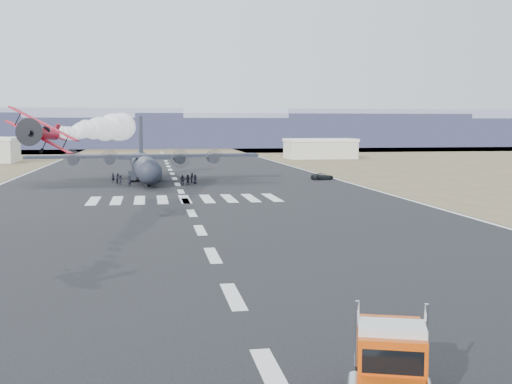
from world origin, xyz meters
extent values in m
plane|color=black|center=(0.00, 0.00, 0.00)|extent=(500.00, 500.00, 0.00)
cube|color=brown|center=(0.00, 230.00, 0.00)|extent=(500.00, 80.00, 0.00)
cube|color=#8288A5|center=(-65.00, 260.00, 8.50)|extent=(150.00, 50.00, 17.00)
cube|color=#8288A5|center=(0.00, 260.00, 6.50)|extent=(150.00, 50.00, 13.00)
cube|color=#8288A5|center=(65.00, 260.00, 7.50)|extent=(150.00, 50.00, 15.00)
cube|color=#8288A5|center=(130.00, 260.00, 8.50)|extent=(150.00, 50.00, 17.00)
cube|color=beige|center=(46.00, 150.00, 2.60)|extent=(20.00, 12.00, 5.20)
cube|color=white|center=(46.00, 150.00, 5.50)|extent=(20.50, 12.50, 0.80)
cube|color=#BE5F0B|center=(3.23, -16.43, 1.98)|extent=(2.65, 2.26, 1.98)
cube|color=black|center=(2.98, -17.15, 2.29)|extent=(1.90, 0.75, 0.81)
cube|color=silver|center=(3.32, -16.17, 3.01)|extent=(2.59, 2.09, 0.45)
cube|color=#BE5F0B|center=(3.75, -14.90, 1.71)|extent=(2.71, 2.43, 2.34)
cylinder|color=black|center=(2.84, -14.39, 0.49)|extent=(0.66, 1.05, 0.99)
cylinder|color=black|center=(3.13, -13.54, 0.49)|extent=(0.66, 1.05, 0.99)
cylinder|color=black|center=(5.08, -14.21, 0.49)|extent=(0.66, 1.05, 0.99)
cylinder|color=#C10C35|center=(-13.89, 22.97, 9.20)|extent=(1.64, 5.44, 0.97)
sphere|color=black|center=(-13.86, 23.18, 9.57)|extent=(0.75, 0.75, 0.75)
cylinder|color=black|center=(-14.22, 20.41, 9.20)|extent=(1.15, 0.77, 1.07)
cylinder|color=black|center=(-14.26, 20.04, 9.20)|extent=(2.35, 0.33, 2.36)
cube|color=#C10C35|center=(-13.94, 22.54, 8.82)|extent=(5.90, 1.80, 2.96)
cube|color=#C10C35|center=(-13.99, 22.22, 10.11)|extent=(6.09, 1.82, 3.05)
cube|color=#C10C35|center=(-13.58, 25.41, 9.73)|extent=(0.23, 0.97, 1.07)
cube|color=#C10C35|center=(-13.58, 25.41, 9.20)|extent=(2.22, 1.02, 0.09)
cylinder|color=black|center=(-14.85, 22.22, 7.91)|extent=(0.19, 0.48, 0.47)
cylinder|color=black|center=(-13.15, 22.01, 7.91)|extent=(0.19, 0.48, 0.47)
sphere|color=white|center=(-13.55, 25.63, 9.20)|extent=(0.75, 0.75, 0.75)
sphere|color=white|center=(-13.23, 28.18, 9.23)|extent=(0.98, 0.98, 0.98)
sphere|color=white|center=(-12.90, 30.74, 9.26)|extent=(1.21, 1.21, 1.21)
sphere|color=white|center=(-12.57, 33.29, 9.29)|extent=(1.44, 1.44, 1.44)
sphere|color=white|center=(-12.25, 35.84, 9.33)|extent=(1.67, 1.67, 1.67)
sphere|color=white|center=(-11.92, 38.40, 9.36)|extent=(1.90, 1.90, 1.90)
sphere|color=white|center=(-11.60, 40.95, 9.39)|extent=(2.12, 2.12, 2.12)
sphere|color=white|center=(-11.27, 43.50, 9.42)|extent=(2.35, 2.35, 2.35)
sphere|color=white|center=(-10.95, 46.06, 9.46)|extent=(2.58, 2.58, 2.58)
sphere|color=white|center=(-10.62, 48.61, 9.49)|extent=(2.81, 2.81, 2.81)
sphere|color=white|center=(-10.29, 51.17, 9.52)|extent=(3.04, 3.04, 3.04)
sphere|color=white|center=(-9.97, 53.72, 9.55)|extent=(3.27, 3.27, 3.27)
sphere|color=white|center=(-9.64, 56.27, 9.58)|extent=(3.50, 3.50, 3.50)
sphere|color=white|center=(-9.32, 58.83, 9.62)|extent=(3.73, 3.73, 3.73)
sphere|color=white|center=(-8.99, 61.38, 9.65)|extent=(3.95, 3.95, 3.95)
sphere|color=white|center=(-8.67, 63.93, 9.68)|extent=(4.18, 4.18, 4.18)
cylinder|color=#1D222C|center=(-5.46, 79.62, 2.62)|extent=(5.69, 28.42, 4.03)
sphere|color=#1D222C|center=(-4.63, 65.54, 2.62)|extent=(4.03, 4.03, 4.03)
cone|color=#1D222C|center=(-6.29, 93.71, 2.62)|extent=(4.38, 6.28, 4.03)
cube|color=#1D222C|center=(-5.40, 78.62, 4.54)|extent=(40.50, 6.61, 0.50)
cylinder|color=#1D222C|center=(-17.45, 77.40, 4.03)|extent=(2.04, 3.93, 1.81)
cylinder|color=#3F3F44|center=(-17.33, 75.39, 4.03)|extent=(3.42, 0.25, 3.43)
cylinder|color=#1D222C|center=(-11.41, 77.76, 4.03)|extent=(2.04, 3.93, 1.81)
cylinder|color=#3F3F44|center=(-11.29, 75.74, 4.03)|extent=(3.42, 0.25, 3.43)
cylinder|color=#1D222C|center=(0.67, 78.47, 4.03)|extent=(2.04, 3.93, 1.81)
cylinder|color=#3F3F44|center=(0.79, 76.46, 4.03)|extent=(3.42, 0.25, 3.43)
cylinder|color=#1D222C|center=(6.71, 78.83, 4.03)|extent=(2.04, 3.93, 1.81)
cylinder|color=#3F3F44|center=(6.83, 76.82, 4.03)|extent=(3.42, 0.25, 3.43)
cube|color=#1D222C|center=(-6.17, 91.70, 7.66)|extent=(0.87, 4.56, 8.06)
cube|color=#1D222C|center=(-6.20, 92.20, 3.43)|extent=(14.27, 3.85, 0.35)
cube|color=#1D222C|center=(-7.73, 80.50, 1.11)|extent=(1.56, 6.11, 1.61)
cylinder|color=black|center=(-7.73, 80.50, 0.55)|extent=(0.57, 1.14, 1.11)
cube|color=#1D222C|center=(-3.30, 80.76, 1.11)|extent=(1.56, 6.11, 1.61)
cylinder|color=black|center=(-3.30, 80.76, 0.55)|extent=(0.57, 1.14, 1.11)
cylinder|color=black|center=(-4.80, 68.55, 0.45)|extent=(0.46, 0.93, 0.91)
imported|color=black|center=(26.62, 77.10, 0.59)|extent=(4.56, 2.82, 1.18)
imported|color=black|center=(-7.85, 69.75, 0.89)|extent=(0.76, 0.68, 1.77)
imported|color=black|center=(-9.93, 75.27, 0.87)|extent=(0.93, 0.99, 1.75)
imported|color=black|center=(-9.43, 72.55, 0.86)|extent=(1.17, 0.68, 1.71)
imported|color=black|center=(0.76, 69.93, 0.90)|extent=(1.10, 0.65, 1.80)
imported|color=black|center=(3.02, 72.45, 0.81)|extent=(0.89, 0.92, 1.62)
imported|color=black|center=(1.67, 70.28, 0.90)|extent=(1.69, 1.36, 1.79)
imported|color=black|center=(-10.86, 77.51, 0.81)|extent=(0.77, 0.74, 1.63)
imported|color=black|center=(2.71, 75.05, 0.83)|extent=(0.68, 0.90, 1.66)
camera|label=1|loc=(-4.72, -36.23, 9.94)|focal=45.00mm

